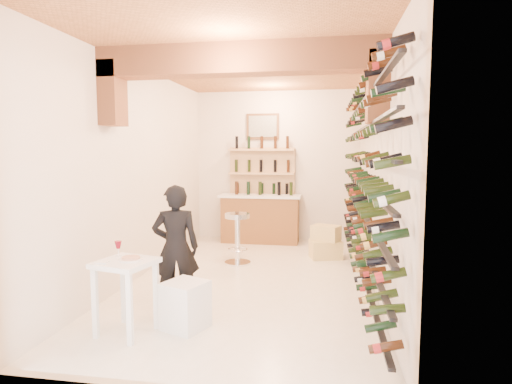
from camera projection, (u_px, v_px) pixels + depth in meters
ground at (253, 280)px, 6.33m from camera, size 6.00×6.00×0.00m
room_shell at (249, 128)px, 5.85m from camera, size 3.52×6.02×3.21m
wine_rack at (360, 178)px, 5.93m from camera, size 0.32×5.70×2.56m
back_counter at (260, 217)px, 8.93m from camera, size 1.70×0.62×1.29m
back_shelving at (262, 186)px, 9.10m from camera, size 1.40×0.31×2.73m
tasting_table at (126, 274)px, 4.44m from camera, size 0.65×0.65×0.96m
white_stool at (185, 305)px, 4.60m from camera, size 0.54×0.54×0.52m
person at (176, 248)px, 5.09m from camera, size 0.65×0.53×1.53m
chrome_barstool at (237, 235)px, 7.20m from camera, size 0.45×0.45×0.87m
crate_lower at (326, 249)px, 7.60m from camera, size 0.62×0.51×0.32m
crate_upper at (326, 233)px, 7.57m from camera, size 0.56×0.48×0.28m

